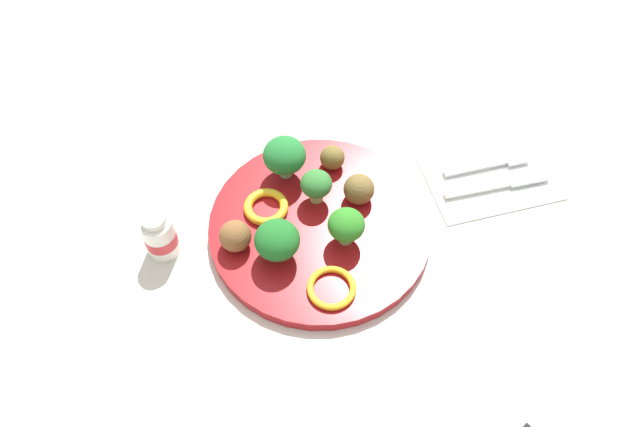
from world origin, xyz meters
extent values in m
plane|color=silver|center=(0.00, 0.00, 0.00)|extent=(4.00, 4.00, 0.00)
cylinder|color=maroon|center=(0.00, 0.00, 0.01)|extent=(0.28, 0.28, 0.02)
cylinder|color=#91C081|center=(-0.02, 0.09, 0.02)|extent=(0.02, 0.02, 0.02)
ellipsoid|color=#226F2F|center=(-0.02, 0.09, 0.05)|extent=(0.06, 0.06, 0.04)
cylinder|color=#AACB74|center=(0.01, 0.04, 0.02)|extent=(0.02, 0.02, 0.02)
ellipsoid|color=#327432|center=(0.01, 0.04, 0.05)|extent=(0.04, 0.04, 0.03)
cylinder|color=#91C666|center=(-0.06, -0.03, 0.02)|extent=(0.02, 0.02, 0.01)
ellipsoid|color=#1E6725|center=(-0.06, -0.03, 0.05)|extent=(0.05, 0.05, 0.04)
cylinder|color=#99BD6F|center=(0.02, -0.03, 0.02)|extent=(0.02, 0.02, 0.02)
ellipsoid|color=#2D7C23|center=(0.02, -0.03, 0.05)|extent=(0.04, 0.04, 0.04)
sphere|color=brown|center=(0.04, 0.08, 0.03)|extent=(0.03, 0.03, 0.03)
sphere|color=brown|center=(0.06, 0.02, 0.04)|extent=(0.04, 0.04, 0.04)
sphere|color=brown|center=(-0.11, 0.00, 0.04)|extent=(0.04, 0.04, 0.04)
torus|color=yellow|center=(-0.02, -0.09, 0.02)|extent=(0.08, 0.08, 0.01)
torus|color=yellow|center=(-0.06, 0.04, 0.02)|extent=(0.07, 0.07, 0.01)
cube|color=white|center=(0.24, 0.01, 0.00)|extent=(0.18, 0.13, 0.01)
cube|color=silver|center=(0.23, 0.03, 0.01)|extent=(0.09, 0.02, 0.01)
cube|color=silver|center=(0.29, 0.03, 0.01)|extent=(0.03, 0.02, 0.01)
cube|color=white|center=(0.22, -0.01, 0.01)|extent=(0.09, 0.02, 0.01)
cube|color=silver|center=(0.29, -0.01, 0.01)|extent=(0.06, 0.02, 0.01)
cylinder|color=white|center=(-0.19, 0.03, 0.03)|extent=(0.04, 0.04, 0.06)
cylinder|color=red|center=(-0.19, 0.03, 0.03)|extent=(0.04, 0.04, 0.02)
cylinder|color=silver|center=(-0.19, 0.03, 0.06)|extent=(0.03, 0.03, 0.01)
camera|label=1|loc=(-0.13, -0.42, 0.66)|focal=34.78mm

